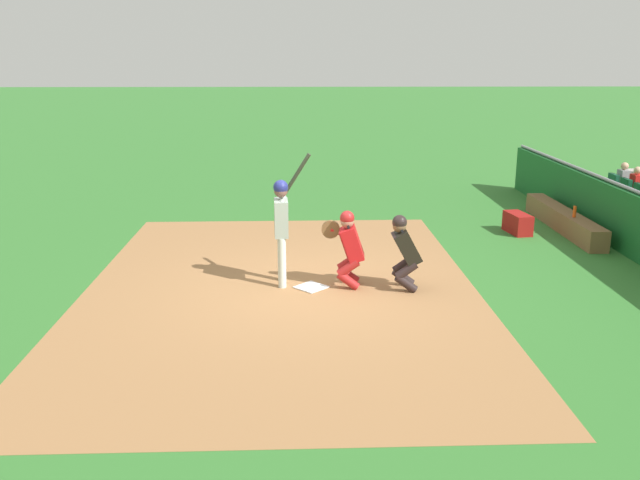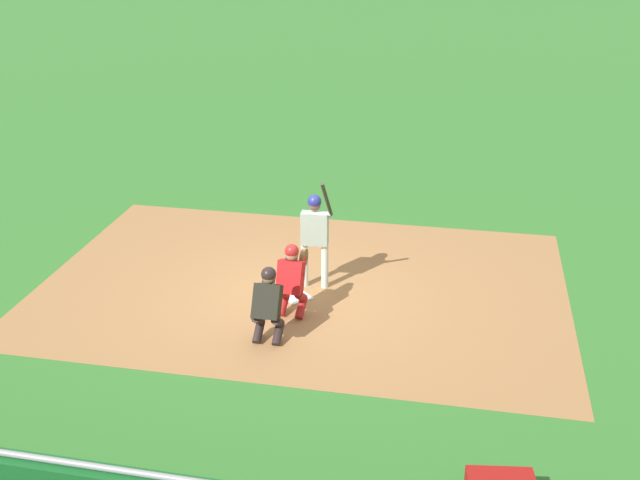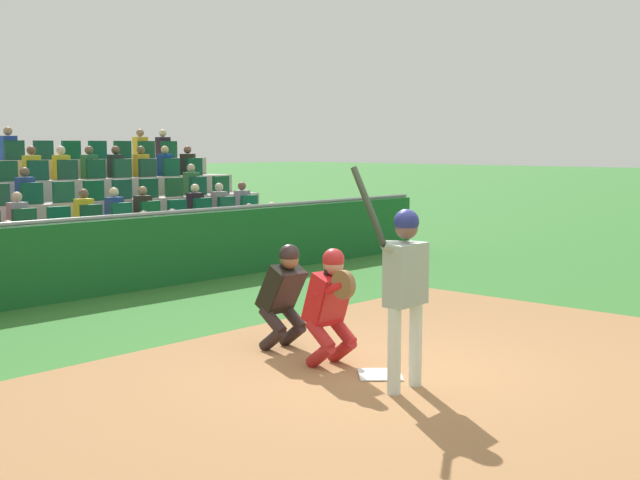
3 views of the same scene
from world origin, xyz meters
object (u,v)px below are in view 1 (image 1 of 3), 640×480
Objects in this scene: batter_at_plate at (282,220)px; equipment_duffel_bag at (518,223)px; water_bottle_on_bench at (575,212)px; home_plate_marker at (311,287)px; catcher_crouching at (349,244)px; dugout_bench at (563,220)px; home_plate_umpire at (404,249)px.

batter_at_plate is 2.83× the size of equipment_duffel_bag.
equipment_duffel_bag is (0.39, 1.06, -0.34)m from water_bottle_on_bench.
water_bottle_on_bench reaches higher than home_plate_marker.
dugout_bench is at bearing -53.76° from catcher_crouching.
equipment_duffel_bag is at bearing -52.44° from home_plate_marker.
dugout_bench is at bearing -3.74° from water_bottle_on_bench.
water_bottle_on_bench is at bearing -61.04° from home_plate_marker.
water_bottle_on_bench is (-0.66, 0.04, 0.34)m from dugout_bench.
equipment_duffel_bag is at bearing 103.99° from dugout_bench.
home_plate_umpire is at bearing 130.78° from equipment_duffel_bag.
home_plate_marker is at bearing -116.05° from batter_at_plate.
batter_at_plate is at bearing 115.21° from water_bottle_on_bench.
catcher_crouching is 0.91m from home_plate_umpire.
equipment_duffel_bag reaches higher than home_plate_marker.
catcher_crouching reaches higher than home_plate_marker.
catcher_crouching is at bearing -98.03° from batter_at_plate.
dugout_bench is (3.85, -4.11, -0.47)m from home_plate_umpire.
catcher_crouching is at bearing 79.02° from home_plate_umpire.
dugout_bench reaches higher than home_plate_marker.
home_plate_marker is 0.34× the size of catcher_crouching.
dugout_bench is at bearing -60.04° from batter_at_plate.
dugout_bench is 15.91× the size of water_bottle_on_bench.
batter_at_plate is 7.10m from dugout_bench.
catcher_crouching reaches higher than equipment_duffel_bag.
batter_at_plate reaches higher than home_plate_umpire.
batter_at_plate is 1.67× the size of catcher_crouching.
home_plate_umpire is at bearing -99.36° from batter_at_plate.
batter_at_plate is 0.57× the size of dugout_bench.
home_plate_umpire is (-0.17, -0.89, -0.03)m from catcher_crouching.
catcher_crouching is at bearing -82.57° from home_plate_marker.
home_plate_umpire reaches higher than home_plate_marker.
home_plate_marker is at bearing 118.96° from water_bottle_on_bench.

